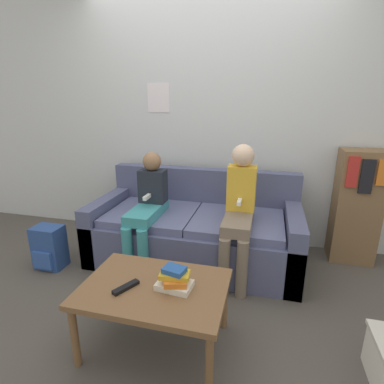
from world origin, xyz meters
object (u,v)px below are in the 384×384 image
(person_left, at_px, (147,205))
(person_right, at_px, (239,206))
(coffee_table, at_px, (154,292))
(backpack, at_px, (49,247))
(tv_remote, at_px, (126,287))
(couch, at_px, (196,231))
(bookshelf, at_px, (356,206))

(person_left, xyz_separation_m, person_right, (0.82, 0.02, 0.06))
(coffee_table, xyz_separation_m, person_right, (0.40, 0.94, 0.26))
(person_left, bearing_deg, backpack, -161.21)
(tv_remote, bearing_deg, person_left, 133.43)
(couch, height_order, person_left, person_left)
(tv_remote, bearing_deg, couch, 112.30)
(couch, bearing_deg, person_right, -25.10)
(person_left, height_order, person_right, person_right)
(coffee_table, bearing_deg, backpack, 153.85)
(couch, bearing_deg, backpack, -157.90)
(person_right, relative_size, backpack, 2.87)
(person_right, bearing_deg, coffee_table, -113.09)
(person_left, height_order, bookshelf, bookshelf)
(person_left, distance_m, bookshelf, 1.93)
(backpack, bearing_deg, person_right, 10.50)
(tv_remote, distance_m, bookshelf, 2.22)
(coffee_table, height_order, person_right, person_right)
(person_right, xyz_separation_m, backpack, (-1.68, -0.31, -0.45))
(coffee_table, height_order, backpack, coffee_table)
(person_left, bearing_deg, coffee_table, -65.58)
(coffee_table, xyz_separation_m, backpack, (-1.28, 0.63, -0.19))
(person_right, relative_size, tv_remote, 6.74)
(couch, distance_m, backpack, 1.36)
(couch, relative_size, bookshelf, 1.80)
(coffee_table, xyz_separation_m, person_left, (-0.42, 0.92, 0.20))
(couch, xyz_separation_m, person_left, (-0.39, -0.22, 0.31))
(person_right, height_order, tv_remote, person_right)
(couch, distance_m, tv_remote, 1.22)
(person_left, distance_m, person_right, 0.82)
(person_right, bearing_deg, backpack, -169.50)
(couch, xyz_separation_m, tv_remote, (-0.12, -1.21, 0.16))
(couch, distance_m, bookshelf, 1.52)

